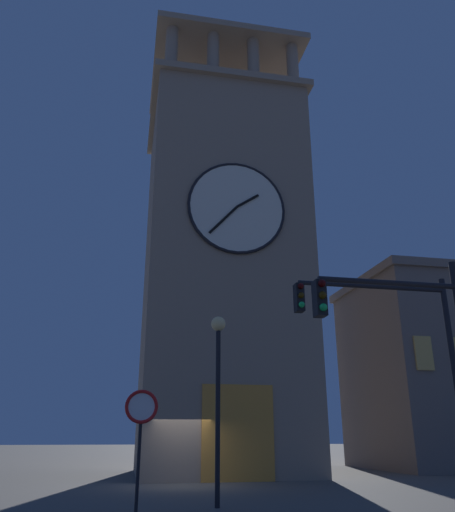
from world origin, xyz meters
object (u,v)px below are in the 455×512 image
at_px(traffic_signal_near, 403,345).
at_px(no_horn_sign, 141,417).
at_px(clocktower, 221,268).
at_px(traffic_signal_mid, 418,346).
at_px(street_lamp, 218,370).

xyz_separation_m(traffic_signal_near, no_horn_sign, (6.75, -0.36, -1.84)).
height_order(clocktower, traffic_signal_mid, clocktower).
relative_size(traffic_signal_mid, street_lamp, 1.04).
relative_size(clocktower, traffic_signal_near, 4.39).
height_order(clocktower, street_lamp, clocktower).
bearing_deg(traffic_signal_mid, street_lamp, -59.15).
bearing_deg(traffic_signal_near, street_lamp, -29.98).
height_order(traffic_signal_mid, no_horn_sign, traffic_signal_mid).
xyz_separation_m(traffic_signal_mid, street_lamp, (3.23, -5.41, 0.08)).
height_order(traffic_signal_mid, street_lamp, traffic_signal_mid).
xyz_separation_m(traffic_signal_mid, no_horn_sign, (5.46, -3.16, -1.32)).
height_order(street_lamp, no_horn_sign, street_lamp).
height_order(traffic_signal_near, street_lamp, traffic_signal_near).
distance_m(clocktower, no_horn_sign, 17.45).
xyz_separation_m(clocktower, traffic_signal_mid, (-0.95, 17.63, -7.32)).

